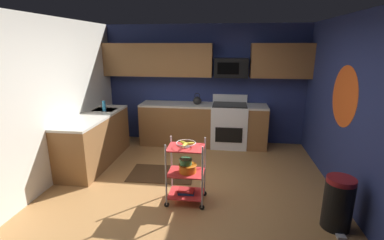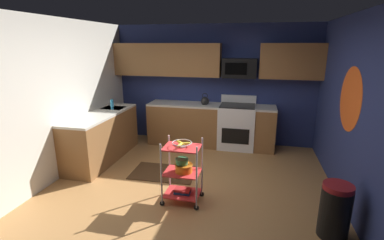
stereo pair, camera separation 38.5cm
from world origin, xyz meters
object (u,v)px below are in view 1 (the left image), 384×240
(mixing_bowl_small, at_px, (186,161))
(trash_can, at_px, (338,203))
(book_stack, at_px, (186,191))
(microwave, at_px, (231,68))
(rolling_cart, at_px, (186,172))
(fruit_bowl, at_px, (186,144))
(oven_range, at_px, (229,125))
(mixing_bowl_large, at_px, (188,168))
(kettle, at_px, (197,101))
(dish_soap_bottle, at_px, (104,106))

(mixing_bowl_small, xyz_separation_m, trash_can, (1.91, -0.33, -0.29))
(book_stack, bearing_deg, microwave, 76.85)
(rolling_cart, height_order, fruit_bowl, rolling_cart)
(oven_range, height_order, mixing_bowl_large, oven_range)
(mixing_bowl_small, distance_m, kettle, 2.40)
(oven_range, distance_m, fruit_bowl, 2.48)
(rolling_cart, height_order, mixing_bowl_small, rolling_cart)
(microwave, relative_size, kettle, 2.65)
(dish_soap_bottle, bearing_deg, mixing_bowl_small, -39.07)
(fruit_bowl, distance_m, kettle, 2.38)
(rolling_cart, bearing_deg, microwave, 76.85)
(microwave, bearing_deg, fruit_bowl, -103.15)
(microwave, bearing_deg, kettle, -171.19)
(kettle, bearing_deg, book_stack, -87.10)
(oven_range, relative_size, fruit_bowl, 4.04)
(mixing_bowl_small, bearing_deg, fruit_bowl, -33.16)
(dish_soap_bottle, distance_m, trash_can, 4.23)
(dish_soap_bottle, bearing_deg, trash_can, -25.95)
(oven_range, height_order, trash_can, oven_range)
(dish_soap_bottle, xyz_separation_m, trash_can, (3.75, -1.83, -0.69))
(microwave, relative_size, trash_can, 1.06)
(mixing_bowl_small, relative_size, trash_can, 0.28)
(microwave, bearing_deg, mixing_bowl_large, -102.65)
(microwave, relative_size, book_stack, 2.97)
(mixing_bowl_small, height_order, book_stack, mixing_bowl_small)
(kettle, bearing_deg, microwave, 8.81)
(rolling_cart, height_order, dish_soap_bottle, dish_soap_bottle)
(kettle, height_order, trash_can, kettle)
(rolling_cart, distance_m, mixing_bowl_small, 0.17)
(kettle, xyz_separation_m, trash_can, (2.03, -2.70, -0.67))
(oven_range, relative_size, dish_soap_bottle, 5.50)
(book_stack, height_order, kettle, kettle)
(fruit_bowl, relative_size, mixing_bowl_small, 1.49)
(rolling_cart, xyz_separation_m, book_stack, (0.00, -0.00, -0.30))
(fruit_bowl, xyz_separation_m, book_stack, (-0.00, 0.00, -0.72))
(oven_range, xyz_separation_m, dish_soap_bottle, (-2.42, -0.88, 0.54))
(microwave, xyz_separation_m, mixing_bowl_large, (-0.56, -2.48, -1.18))
(microwave, distance_m, rolling_cart, 2.84)
(microwave, bearing_deg, trash_can, -64.73)
(oven_range, bearing_deg, kettle, -179.68)
(rolling_cart, xyz_separation_m, kettle, (-0.12, 2.37, 0.54))
(fruit_bowl, bearing_deg, mixing_bowl_large, 0.00)
(microwave, bearing_deg, mixing_bowl_small, -103.29)
(rolling_cart, bearing_deg, mixing_bowl_small, 146.84)
(fruit_bowl, bearing_deg, rolling_cart, 91.79)
(dish_soap_bottle, bearing_deg, kettle, 27.05)
(rolling_cart, height_order, mixing_bowl_large, rolling_cart)
(microwave, xyz_separation_m, book_stack, (-0.58, -2.48, -1.54))
(oven_range, bearing_deg, book_stack, -103.71)
(microwave, height_order, dish_soap_bottle, microwave)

